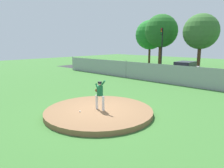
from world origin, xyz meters
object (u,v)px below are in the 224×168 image
Objects in this scene: pitcher_youth at (100,92)px; traffic_cone_orange at (142,71)px; traffic_light_near at (162,42)px; baseball at (80,111)px; parked_car_silver at (185,70)px.

traffic_cone_orange is at bearing 117.25° from pitcher_youth.
traffic_light_near is at bearing 111.71° from pitcher_youth.
baseball is at bearing -65.61° from traffic_cone_orange.
traffic_light_near is (-5.45, 4.18, 3.05)m from parked_car_silver.
parked_car_silver is at bearing -37.47° from traffic_light_near.
traffic_cone_orange reaches higher than baseball.
baseball is at bearing -113.56° from pitcher_youth.
parked_car_silver is at bearing 96.14° from baseball.
parked_car_silver is 7.52m from traffic_light_near.
pitcher_youth reaches higher than baseball.
pitcher_youth is 15.03m from parked_car_silver.
parked_car_silver is 0.76× the size of traffic_light_near.
traffic_light_near is (-0.30, 4.90, 3.60)m from traffic_cone_orange.
baseball is 0.13× the size of traffic_cone_orange.
parked_car_silver is at bearing 7.93° from traffic_cone_orange.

